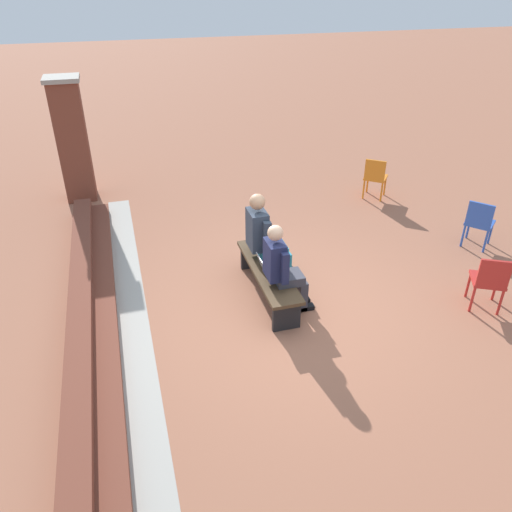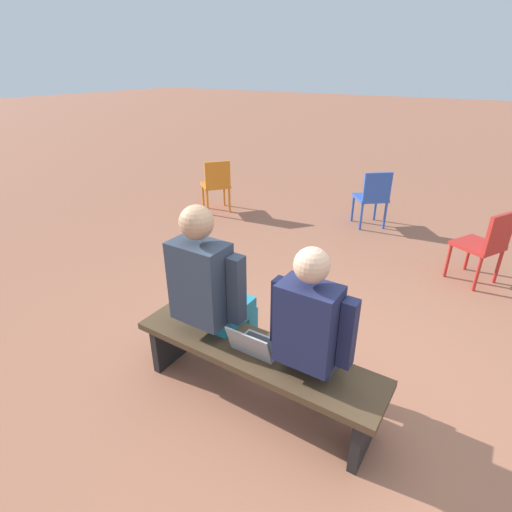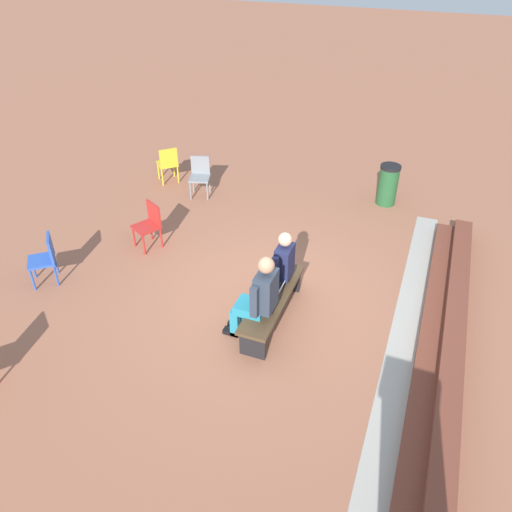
{
  "view_description": "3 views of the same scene",
  "coord_description": "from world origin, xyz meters",
  "views": [
    {
      "loc": [
        -5.26,
        1.99,
        4.13
      ],
      "look_at": [
        0.08,
        0.44,
        0.88
      ],
      "focal_mm": 35.0,
      "sensor_mm": 36.0,
      "label": 1
    },
    {
      "loc": [
        -0.78,
        1.99,
        2.2
      ],
      "look_at": [
        0.67,
        -0.27,
        0.9
      ],
      "focal_mm": 28.0,
      "sensor_mm": 36.0,
      "label": 2
    },
    {
      "loc": [
        5.77,
        1.99,
        5.09
      ],
      "look_at": [
        0.22,
        -0.15,
        0.98
      ],
      "focal_mm": 35.0,
      "sensor_mm": 36.0,
      "label": 3
    }
  ],
  "objects": [
    {
      "name": "plastic_chair_far_right",
      "position": [
        0.8,
        -3.6,
        0.48
      ],
      "size": [
        0.59,
        0.59,
        0.84
      ],
      "color": "#2D56B7",
      "rests_on": "ground"
    },
    {
      "name": "ground_plane",
      "position": [
        0.0,
        0.0,
        0.0
      ],
      "size": [
        60.0,
        60.0,
        0.0
      ],
      "primitive_type": "plane",
      "color": "#9E6047"
    },
    {
      "name": "brick_steps",
      "position": [
        0.39,
        2.64,
        0.12
      ],
      "size": [
        7.19,
        0.6,
        0.3
      ],
      "color": "brown",
      "rests_on": "ground"
    },
    {
      "name": "plastic_chair_by_pillar",
      "position": [
        -0.75,
        -2.59,
        0.48
      ],
      "size": [
        0.57,
        0.57,
        0.84
      ],
      "color": "red",
      "rests_on": "ground"
    },
    {
      "name": "plastic_chair_foreground",
      "position": [
        -3.18,
        -3.58,
        0.48
      ],
      "size": [
        0.59,
        0.59,
        0.84
      ],
      "color": "gold",
      "rests_on": "ground"
    },
    {
      "name": "person_student",
      "position": [
        0.0,
        0.11,
        0.71
      ],
      "size": [
        0.53,
        0.67,
        1.32
      ],
      "color": "#383842",
      "rests_on": "ground"
    },
    {
      "name": "person_adult",
      "position": [
        0.8,
        0.1,
        0.75
      ],
      "size": [
        0.58,
        0.74,
        1.41
      ],
      "color": "teal",
      "rests_on": "ground"
    },
    {
      "name": "bench",
      "position": [
        0.39,
        0.17,
        0.35
      ],
      "size": [
        1.8,
        0.44,
        0.45
      ],
      "color": "#4C3823",
      "rests_on": "ground"
    },
    {
      "name": "laptop",
      "position": [
        0.38,
        0.18,
        0.5
      ],
      "size": [
        0.32,
        0.29,
        0.21
      ],
      "color": "#9EA0A5",
      "rests_on": "bench"
    },
    {
      "name": "litter_bin",
      "position": [
        -3.93,
        1.18,
        0.43
      ],
      "size": [
        0.42,
        0.42,
        0.86
      ],
      "color": "#23562D",
      "rests_on": "ground"
    },
    {
      "name": "concrete_strip",
      "position": [
        0.39,
        2.09,
        0.0
      ],
      "size": [
        7.99,
        0.4,
        0.01
      ],
      "primitive_type": "cube",
      "color": "#A8A399",
      "rests_on": "ground"
    },
    {
      "name": "plastic_chair_far_left",
      "position": [
        -2.91,
        -2.64,
        0.48
      ],
      "size": [
        0.53,
        0.53,
        0.84
      ],
      "color": "gray",
      "rests_on": "ground"
    }
  ]
}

